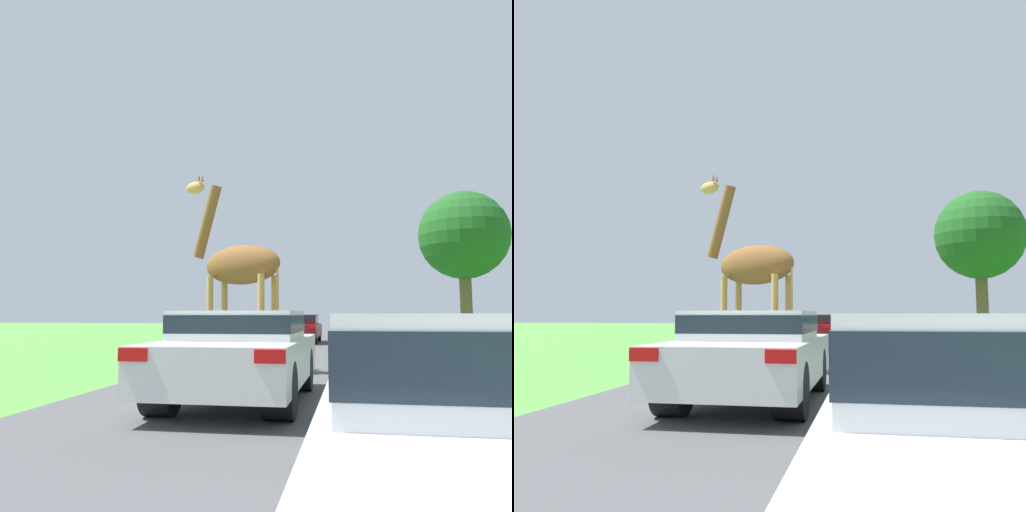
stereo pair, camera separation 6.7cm
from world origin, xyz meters
The scene contains 8 objects.
road centered at (0.00, 30.00, 0.00)m, with size 7.15×120.00×0.00m.
giraffe_near_road centered at (-1.89, 13.01, 2.37)m, with size 2.68×1.51×4.74m.
car_lead_maroon centered at (1.54, 4.00, 0.69)m, with size 1.95×4.45×1.28m.
car_queue_right centered at (2.14, 21.37, 0.73)m, with size 1.99×4.53×1.32m.
car_queue_left centered at (-0.91, 8.71, 0.73)m, with size 1.89×4.37×1.33m.
car_far_ahead centered at (-1.82, 25.73, 0.70)m, with size 1.98×4.23×1.28m.
car_verge_right centered at (1.53, 29.34, 0.72)m, with size 1.71×4.30×1.33m.
tree_right_cluster centered at (6.80, 31.99, 5.61)m, with size 4.88×4.88×8.11m.
Camera 1 is at (0.76, 0.76, 1.27)m, focal length 38.00 mm.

